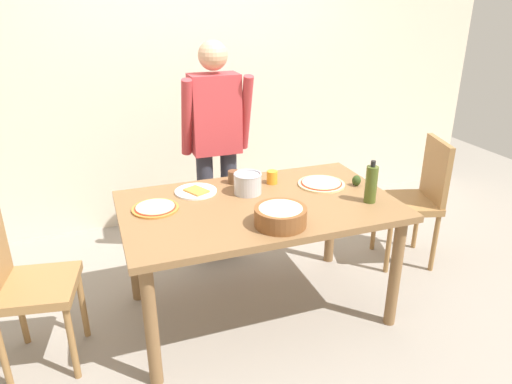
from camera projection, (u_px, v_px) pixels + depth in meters
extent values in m
plane|color=gray|center=(259.00, 309.00, 3.06)|extent=(8.00, 8.00, 0.00)
cube|color=beige|center=(193.00, 71.00, 3.95)|extent=(5.60, 0.10, 2.60)
cube|color=brown|center=(259.00, 206.00, 2.78)|extent=(1.60, 0.96, 0.04)
cylinder|color=brown|center=(151.00, 327.00, 2.35)|extent=(0.07, 0.07, 0.72)
cylinder|color=brown|center=(395.00, 273.00, 2.80)|extent=(0.07, 0.07, 0.72)
cylinder|color=brown|center=(133.00, 251.00, 3.04)|extent=(0.07, 0.07, 0.72)
cylinder|color=brown|center=(331.00, 218.00, 3.50)|extent=(0.07, 0.07, 0.72)
cylinder|color=#2D2D38|center=(206.00, 207.00, 3.51)|extent=(0.12, 0.12, 0.85)
cylinder|color=#2D2D38|center=(229.00, 204.00, 3.57)|extent=(0.12, 0.12, 0.85)
cube|color=#B7383D|center=(215.00, 114.00, 3.27)|extent=(0.34, 0.20, 0.55)
cylinder|color=#B7383D|center=(187.00, 118.00, 3.16)|extent=(0.07, 0.21, 0.55)
cylinder|color=#B7383D|center=(246.00, 113.00, 3.29)|extent=(0.07, 0.21, 0.55)
sphere|color=tan|center=(213.00, 55.00, 3.12)|extent=(0.20, 0.20, 0.20)
cube|color=olive|center=(37.00, 287.00, 2.47)|extent=(0.46, 0.46, 0.05)
cylinder|color=olive|center=(72.00, 343.00, 2.44)|extent=(0.04, 0.04, 0.45)
cylinder|color=olive|center=(83.00, 304.00, 2.75)|extent=(0.04, 0.04, 0.45)
cylinder|color=olive|center=(2.00, 351.00, 2.38)|extent=(0.04, 0.04, 0.45)
cylinder|color=olive|center=(21.00, 310.00, 2.69)|extent=(0.04, 0.04, 0.45)
cube|color=olive|center=(407.00, 203.00, 3.47)|extent=(0.49, 0.49, 0.05)
cube|color=olive|center=(436.00, 170.00, 3.38)|extent=(0.14, 0.38, 0.45)
cylinder|color=olive|center=(374.00, 224.00, 3.71)|extent=(0.04, 0.04, 0.45)
cylinder|color=olive|center=(389.00, 245.00, 3.40)|extent=(0.04, 0.04, 0.45)
cylinder|color=olive|center=(417.00, 222.00, 3.73)|extent=(0.04, 0.04, 0.45)
cylinder|color=olive|center=(434.00, 243.00, 3.42)|extent=(0.04, 0.04, 0.45)
cylinder|color=beige|center=(321.00, 184.00, 3.03)|extent=(0.30, 0.30, 0.01)
cylinder|color=#B22D1E|center=(321.00, 183.00, 3.02)|extent=(0.26, 0.26, 0.00)
cylinder|color=beige|center=(321.00, 182.00, 3.02)|extent=(0.25, 0.25, 0.00)
cylinder|color=#C67A33|center=(155.00, 208.00, 2.68)|extent=(0.27, 0.27, 0.01)
cylinder|color=#B22D1E|center=(155.00, 207.00, 2.68)|extent=(0.23, 0.23, 0.00)
cylinder|color=beige|center=(155.00, 207.00, 2.68)|extent=(0.22, 0.22, 0.00)
cylinder|color=white|center=(196.00, 191.00, 2.92)|extent=(0.26, 0.26, 0.01)
cube|color=#CC8438|center=(196.00, 191.00, 2.89)|extent=(0.15, 0.17, 0.01)
cylinder|color=brown|center=(280.00, 217.00, 2.48)|extent=(0.28, 0.28, 0.10)
ellipsoid|color=beige|center=(281.00, 210.00, 2.47)|extent=(0.25, 0.25, 0.05)
cylinder|color=#47561E|center=(371.00, 184.00, 2.74)|extent=(0.07, 0.07, 0.22)
cylinder|color=black|center=(373.00, 164.00, 2.69)|extent=(0.03, 0.03, 0.04)
cylinder|color=#B7B7BC|center=(248.00, 184.00, 2.88)|extent=(0.17, 0.17, 0.12)
torus|color=#A5A5AD|center=(248.00, 174.00, 2.86)|extent=(0.17, 0.17, 0.01)
cylinder|color=orange|center=(272.00, 177.00, 3.04)|extent=(0.07, 0.07, 0.08)
cylinder|color=brown|center=(233.00, 177.00, 3.04)|extent=(0.07, 0.07, 0.08)
ellipsoid|color=#2D4219|center=(356.00, 181.00, 3.01)|extent=(0.06, 0.06, 0.07)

